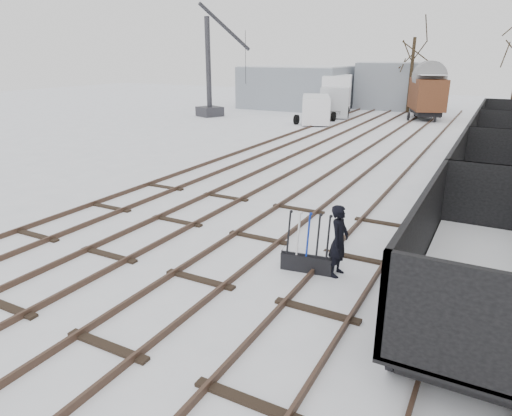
{
  "coord_description": "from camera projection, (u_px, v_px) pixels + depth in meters",
  "views": [
    {
      "loc": [
        5.86,
        -8.04,
        5.18
      ],
      "look_at": [
        0.28,
        2.35,
        1.2
      ],
      "focal_mm": 32.0,
      "sensor_mm": 36.0,
      "label": 1
    }
  ],
  "objects": [
    {
      "name": "lorry",
      "position": [
        336.0,
        95.0,
        40.95
      ],
      "size": [
        3.75,
        7.76,
        3.38
      ],
      "rotation": [
        0.0,
        0.0,
        0.28
      ],
      "color": "black",
      "rests_on": "ground"
    },
    {
      "name": "ground",
      "position": [
        200.0,
        281.0,
        11.0
      ],
      "size": [
        120.0,
        120.0,
        0.0
      ],
      "primitive_type": "plane",
      "color": "white",
      "rests_on": "ground"
    },
    {
      "name": "shed_right",
      "position": [
        397.0,
        85.0,
        45.46
      ],
      "size": [
        7.0,
        6.0,
        4.5
      ],
      "color": "gray",
      "rests_on": "ground"
    },
    {
      "name": "box_van_wagon",
      "position": [
        427.0,
        93.0,
        37.73
      ],
      "size": [
        3.95,
        5.35,
        3.66
      ],
      "rotation": [
        0.0,
        0.0,
        0.33
      ],
      "color": "black",
      "rests_on": "ground"
    },
    {
      "name": "shed_left",
      "position": [
        298.0,
        87.0,
        46.22
      ],
      "size": [
        10.0,
        8.0,
        4.1
      ],
      "color": "gray",
      "rests_on": "ground"
    },
    {
      "name": "freight_wagon_a",
      "position": [
        483.0,
        281.0,
        8.83
      ],
      "size": [
        2.6,
        6.51,
        2.66
      ],
      "color": "black",
      "rests_on": "ground"
    },
    {
      "name": "panel_van",
      "position": [
        316.0,
        109.0,
        35.96
      ],
      "size": [
        3.69,
        5.19,
        2.1
      ],
      "rotation": [
        0.0,
        0.0,
        0.38
      ],
      "color": "white",
      "rests_on": "ground"
    },
    {
      "name": "crane",
      "position": [
        210.0,
        88.0,
        39.64
      ],
      "size": [
        2.42,
        5.49,
        9.24
      ],
      "rotation": [
        0.0,
        0.0,
        -0.41
      ],
      "color": "#2E2E33",
      "rests_on": "ground"
    },
    {
      "name": "freight_wagon_c",
      "position": [
        500.0,
        157.0,
        19.51
      ],
      "size": [
        2.6,
        6.51,
        2.66
      ],
      "color": "black",
      "rests_on": "ground"
    },
    {
      "name": "worker",
      "position": [
        339.0,
        241.0,
        11.02
      ],
      "size": [
        0.46,
        0.68,
        1.81
      ],
      "primitive_type": "imported",
      "rotation": [
        0.0,
        0.0,
        1.53
      ],
      "color": "black",
      "rests_on": "ground"
    },
    {
      "name": "tracks",
      "position": [
        360.0,
        164.0,
        22.39
      ],
      "size": [
        13.9,
        52.0,
        0.16
      ],
      "color": "black",
      "rests_on": "ground"
    },
    {
      "name": "freight_wagon_b",
      "position": [
        495.0,
        196.0,
        14.17
      ],
      "size": [
        2.6,
        6.51,
        2.66
      ],
      "color": "black",
      "rests_on": "ground"
    },
    {
      "name": "freight_wagon_d",
      "position": [
        503.0,
        135.0,
        24.85
      ],
      "size": [
        2.6,
        6.51,
        2.66
      ],
      "color": "black",
      "rests_on": "ground"
    },
    {
      "name": "tree_far_left",
      "position": [
        411.0,
        76.0,
        41.72
      ],
      "size": [
        0.3,
        0.3,
        6.64
      ],
      "primitive_type": "cylinder",
      "color": "black",
      "rests_on": "ground"
    },
    {
      "name": "ground_frame",
      "position": [
        308.0,
        259.0,
        11.47
      ],
      "size": [
        1.35,
        0.6,
        1.49
      ],
      "rotation": [
        0.0,
        0.0,
        0.14
      ],
      "color": "black",
      "rests_on": "ground"
    }
  ]
}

